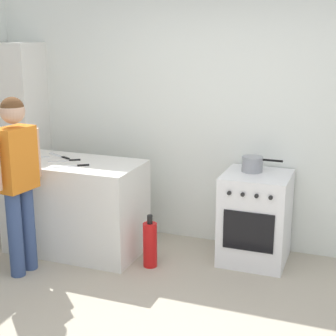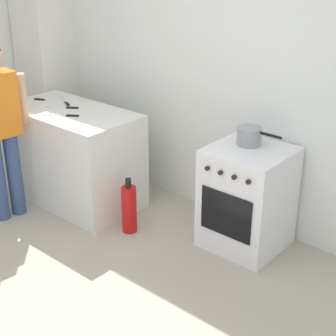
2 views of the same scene
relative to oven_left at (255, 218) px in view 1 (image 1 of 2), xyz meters
name	(u,v)px [view 1 (image 1 of 2)]	position (x,y,z in m)	size (l,w,h in m)	color
back_wall	(231,117)	(-0.35, 0.37, 0.87)	(6.00, 0.10, 2.60)	silver
counter_unit	(76,206)	(-1.70, -0.38, 0.02)	(1.30, 0.70, 0.90)	silver
oven_left	(255,218)	(0.00, 0.00, 0.00)	(0.61, 0.62, 0.85)	white
pot	(252,164)	(-0.06, 0.07, 0.50)	(0.38, 0.20, 0.14)	gray
knife_carving	(73,166)	(-1.62, -0.52, 0.48)	(0.29, 0.21, 0.01)	silver
knife_chef	(66,161)	(-1.79, -0.37, 0.48)	(0.27, 0.20, 0.01)	silver
knife_paring	(37,157)	(-2.14, -0.34, 0.48)	(0.20, 0.11, 0.01)	silver
knife_bread	(60,156)	(-1.95, -0.23, 0.48)	(0.33, 0.18, 0.01)	silver
person	(17,172)	(-1.89, -0.99, 0.51)	(0.24, 0.57, 1.59)	#384C7A
fire_extinguisher	(150,244)	(-0.87, -0.48, -0.21)	(0.13, 0.13, 0.50)	red
larder_cabinet	(21,136)	(-2.65, 0.10, 0.57)	(0.48, 0.44, 2.00)	silver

